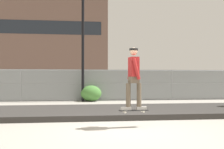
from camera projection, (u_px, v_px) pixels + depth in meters
The scene contains 11 objects.
ground_plane at pixel (127, 131), 7.06m from camera, with size 120.00×120.00×0.00m, color #9E998E.
gravel_berm at pixel (111, 111), 10.43m from camera, with size 13.25×3.67×0.19m, color #33302D.
skateboard at pixel (134, 110), 7.58m from camera, with size 0.81×0.27×0.07m.
skater at pixel (134, 75), 7.59m from camera, with size 0.73×0.60×1.72m.
chain_fence at pixel (99, 85), 16.34m from camera, with size 27.04×0.06×1.85m.
street_lamp at pixel (83, 25), 15.77m from camera, with size 0.44×0.44×7.11m.
parked_car_near at pixel (35, 86), 18.37m from camera, with size 4.44×2.04×1.66m.
parked_car_mid at pixel (118, 85), 19.09m from camera, with size 4.41×1.96×1.66m.
parked_car_far at pixel (198, 85), 19.52m from camera, with size 4.44×2.02×1.66m.
library_building at pixel (28, 43), 56.14m from camera, with size 31.54×12.95×17.09m.
shrub_left at pixel (91, 93), 15.85m from camera, with size 1.19×0.97×0.92m.
Camera 1 is at (-1.26, -6.97, 1.36)m, focal length 44.20 mm.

